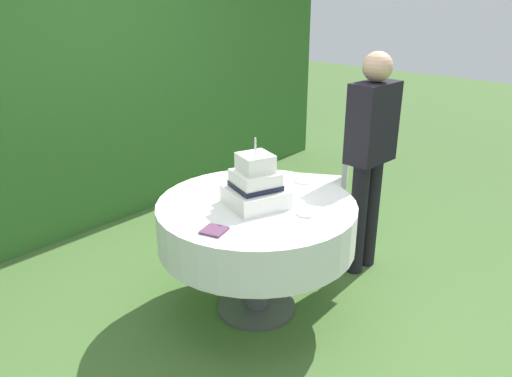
# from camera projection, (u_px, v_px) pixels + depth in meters

# --- Properties ---
(ground_plane) EXTENTS (20.00, 20.00, 0.00)m
(ground_plane) POSITION_uv_depth(u_px,v_px,m) (257.00, 307.00, 3.33)
(ground_plane) COLOR #476B33
(foliage_hedge) EXTENTS (6.04, 0.51, 2.40)m
(foliage_hedge) POSITION_uv_depth(u_px,v_px,m) (70.00, 88.00, 4.19)
(foliage_hedge) COLOR #336628
(foliage_hedge) RESTS_ON ground_plane
(cake_table) EXTENTS (1.22, 1.22, 0.76)m
(cake_table) POSITION_uv_depth(u_px,v_px,m) (257.00, 224.00, 3.10)
(cake_table) COLOR #4C4C51
(cake_table) RESTS_ON ground_plane
(wedding_cake) EXTENTS (0.41, 0.41, 0.42)m
(wedding_cake) POSITION_uv_depth(u_px,v_px,m) (256.00, 185.00, 2.98)
(wedding_cake) COLOR white
(wedding_cake) RESTS_ON cake_table
(serving_plate_near) EXTENTS (0.12, 0.12, 0.01)m
(serving_plate_near) POSITION_uv_depth(u_px,v_px,m) (307.00, 213.00, 2.89)
(serving_plate_near) COLOR white
(serving_plate_near) RESTS_ON cake_table
(serving_plate_far) EXTENTS (0.10, 0.10, 0.01)m
(serving_plate_far) POSITION_uv_depth(u_px,v_px,m) (275.00, 184.00, 3.32)
(serving_plate_far) COLOR white
(serving_plate_far) RESTS_ON cake_table
(serving_plate_left) EXTENTS (0.12, 0.12, 0.01)m
(serving_plate_left) POSITION_uv_depth(u_px,v_px,m) (304.00, 181.00, 3.37)
(serving_plate_left) COLOR white
(serving_plate_left) RESTS_ON cake_table
(napkin_stack) EXTENTS (0.15, 0.15, 0.01)m
(napkin_stack) POSITION_uv_depth(u_px,v_px,m) (214.00, 230.00, 2.69)
(napkin_stack) COLOR #603856
(napkin_stack) RESTS_ON cake_table
(garden_chair) EXTENTS (0.55, 0.55, 0.89)m
(garden_chair) POSITION_uv_depth(u_px,v_px,m) (332.00, 178.00, 4.08)
(garden_chair) COLOR white
(garden_chair) RESTS_ON ground_plane
(standing_person) EXTENTS (0.37, 0.22, 1.60)m
(standing_person) POSITION_uv_depth(u_px,v_px,m) (370.00, 150.00, 3.48)
(standing_person) COLOR black
(standing_person) RESTS_ON ground_plane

